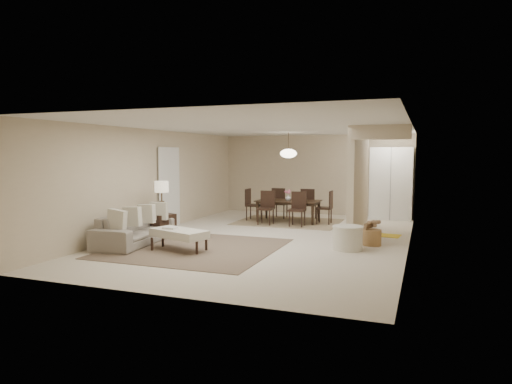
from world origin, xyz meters
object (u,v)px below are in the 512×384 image
at_px(dining_table, 288,211).
at_px(pantry_cabinet, 391,183).
at_px(sofa, 136,229).
at_px(round_pouf, 348,238).
at_px(ottoman_bench, 179,234).
at_px(wicker_basket, 372,237).
at_px(side_table, 162,225).

bearing_deg(dining_table, pantry_cabinet, 31.25).
bearing_deg(sofa, round_pouf, -82.85).
xyz_separation_m(sofa, round_pouf, (4.32, 0.96, -0.09)).
bearing_deg(dining_table, sofa, -118.45).
bearing_deg(ottoman_bench, sofa, -175.30).
height_order(ottoman_bench, dining_table, dining_table).
relative_size(pantry_cabinet, sofa, 0.95).
relative_size(pantry_cabinet, wicker_basket, 5.38).
height_order(pantry_cabinet, wicker_basket, pantry_cabinet).
xyz_separation_m(pantry_cabinet, side_table, (-4.75, -4.80, -0.79)).
xyz_separation_m(sofa, dining_table, (2.15, 4.10, -0.02)).
relative_size(side_table, dining_table, 0.30).
distance_m(sofa, side_table, 0.96).
bearing_deg(dining_table, ottoman_bench, -102.77).
xyz_separation_m(pantry_cabinet, wicker_basket, (-0.08, -4.17, -0.88)).
height_order(sofa, side_table, sofa).
xyz_separation_m(pantry_cabinet, round_pouf, (-0.48, -4.80, -0.81)).
bearing_deg(side_table, pantry_cabinet, 45.31).
xyz_separation_m(wicker_basket, dining_table, (-2.56, 2.52, 0.14)).
height_order(ottoman_bench, round_pouf, round_pouf).
relative_size(pantry_cabinet, round_pouf, 3.46).
xyz_separation_m(side_table, round_pouf, (4.27, 0.00, -0.03)).
bearing_deg(sofa, pantry_cabinet, -45.20).
bearing_deg(round_pouf, wicker_basket, 57.18).
relative_size(sofa, round_pouf, 3.63).
xyz_separation_m(ottoman_bench, round_pouf, (3.10, 1.26, -0.10)).
distance_m(sofa, round_pouf, 4.42).
bearing_deg(round_pouf, dining_table, 124.49).
bearing_deg(pantry_cabinet, ottoman_bench, -120.60).
distance_m(pantry_cabinet, ottoman_bench, 7.07).
distance_m(ottoman_bench, dining_table, 4.50).
distance_m(round_pouf, wicker_basket, 0.75).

